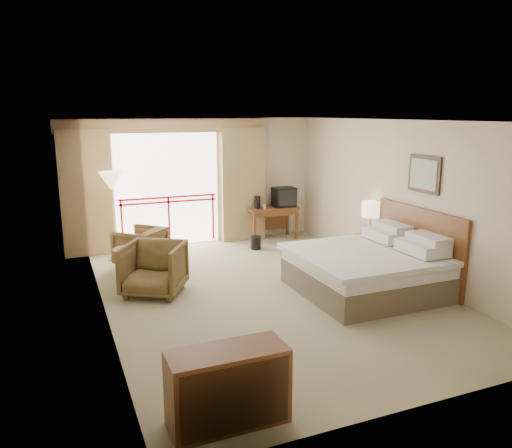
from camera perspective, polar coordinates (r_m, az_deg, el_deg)
name	(u,v)px	position (r m, az deg, el deg)	size (l,w,h in m)	color
floor	(268,292)	(8.10, 1.33, -7.74)	(7.00, 7.00, 0.00)	gray
ceiling	(268,121)	(7.59, 1.43, 11.74)	(7.00, 7.00, 0.00)	white
wall_back	(203,181)	(10.98, -6.02, 4.89)	(5.00, 5.00, 0.00)	beige
wall_front	(422,277)	(4.84, 18.40, -5.73)	(5.00, 5.00, 0.00)	beige
wall_left	(100,223)	(7.12, -17.37, 0.14)	(7.00, 7.00, 0.00)	beige
wall_right	(400,199)	(9.02, 16.10, 2.77)	(7.00, 7.00, 0.00)	beige
balcony_door	(168,190)	(10.79, -10.06, 3.82)	(2.40, 2.40, 0.00)	white
balcony_railing	(169,208)	(10.83, -9.96, 1.78)	(2.09, 0.03, 1.02)	red
curtain_left	(87,193)	(10.43, -18.80, 3.32)	(1.00, 0.26, 2.50)	olive
curtain_right	(242,184)	(11.12, -1.58, 4.54)	(1.00, 0.26, 2.50)	olive
valance	(166,126)	(10.57, -10.22, 11.00)	(4.40, 0.22, 0.28)	olive
hvac_vent	(259,134)	(11.30, 0.34, 10.27)	(0.50, 0.04, 0.50)	silver
bed	(369,269)	(8.18, 12.74, -5.04)	(2.13, 2.06, 0.97)	brown
headboard	(418,246)	(8.69, 18.05, -2.46)	(0.06, 2.10, 1.30)	#572C13
framed_art	(424,174)	(8.47, 18.66, 5.41)	(0.04, 0.72, 0.60)	black
nightstand	(371,250)	(9.65, 12.97, -2.91)	(0.40, 0.47, 0.57)	#572C13
table_lamp	(371,210)	(9.52, 13.03, 1.60)	(0.35, 0.35, 0.62)	tan
phone	(374,235)	(9.43, 13.35, -1.25)	(0.19, 0.15, 0.08)	black
desk	(271,214)	(11.29, 1.71, 1.16)	(1.12, 0.54, 0.73)	#572C13
tv	(284,197)	(11.30, 3.23, 3.09)	(0.48, 0.38, 0.44)	black
coffee_maker	(257,202)	(11.06, 0.16, 2.49)	(0.13, 0.13, 0.28)	black
cup	(264,206)	(11.09, 0.98, 2.01)	(0.06, 0.06, 0.09)	white
wastebasket	(256,243)	(10.49, -0.04, -2.16)	(0.22, 0.22, 0.27)	black
armchair_far	(141,265)	(9.70, -12.99, -4.58)	(0.77, 0.79, 0.72)	#4A381A
armchair_near	(155,294)	(8.17, -11.48, -7.81)	(0.88, 0.91, 0.83)	#4A381A
side_table	(128,259)	(8.81, -14.47, -3.86)	(0.50, 0.50, 0.55)	black
book	(127,249)	(8.77, -14.53, -2.74)	(0.16, 0.21, 0.02)	white
floor_lamp	(111,185)	(9.87, -16.23, 4.35)	(0.44, 0.44, 1.72)	tan
dresser	(228,387)	(4.80, -3.23, -18.11)	(1.10, 0.47, 0.73)	#572C13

